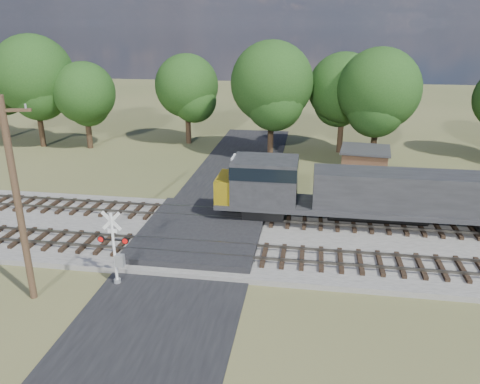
% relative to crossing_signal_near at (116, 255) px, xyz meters
% --- Properties ---
extents(ground, '(160.00, 160.00, 0.00)m').
position_rel_crossing_signal_near_xyz_m(ground, '(2.78, 5.40, -1.60)').
color(ground, '#464E29').
rests_on(ground, ground).
extents(ballast_bed, '(140.00, 10.00, 0.30)m').
position_rel_crossing_signal_near_xyz_m(ballast_bed, '(12.78, 5.90, -1.45)').
color(ballast_bed, gray).
rests_on(ballast_bed, ground).
extents(road, '(7.00, 60.00, 0.08)m').
position_rel_crossing_signal_near_xyz_m(road, '(2.78, 5.40, -1.56)').
color(road, black).
rests_on(road, ground).
extents(crossing_panel, '(7.00, 9.00, 0.62)m').
position_rel_crossing_signal_near_xyz_m(crossing_panel, '(2.78, 5.90, -1.29)').
color(crossing_panel, '#262628').
rests_on(crossing_panel, ground).
extents(track_near, '(140.00, 2.60, 0.33)m').
position_rel_crossing_signal_near_xyz_m(track_near, '(5.90, 3.40, -1.19)').
color(track_near, black).
rests_on(track_near, ballast_bed).
extents(track_far, '(140.00, 2.60, 0.33)m').
position_rel_crossing_signal_near_xyz_m(track_far, '(5.90, 8.40, -1.19)').
color(track_far, black).
rests_on(track_far, ballast_bed).
extents(crossing_signal_near, '(1.55, 0.34, 3.85)m').
position_rel_crossing_signal_near_xyz_m(crossing_signal_near, '(0.00, 0.00, 0.00)').
color(crossing_signal_near, silver).
rests_on(crossing_signal_near, ground).
extents(crossing_signal_far, '(1.53, 0.35, 3.79)m').
position_rel_crossing_signal_near_xyz_m(crossing_signal_far, '(5.80, 11.71, -0.03)').
color(crossing_signal_far, silver).
rests_on(crossing_signal_far, ground).
extents(utility_pole, '(2.23, 0.73, 9.34)m').
position_rel_crossing_signal_near_xyz_m(utility_pole, '(-3.45, -1.73, 3.35)').
color(utility_pole, '#3E2F1C').
rests_on(utility_pole, ground).
extents(equipment_shed, '(4.25, 4.25, 2.61)m').
position_rel_crossing_signal_near_xyz_m(equipment_shed, '(13.28, 18.55, -0.28)').
color(equipment_shed, '#4C3020').
rests_on(equipment_shed, ground).
extents(treeline, '(77.15, 11.63, 11.15)m').
position_rel_crossing_signal_near_xyz_m(treeline, '(6.47, 25.50, 4.69)').
color(treeline, black).
rests_on(treeline, ground).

